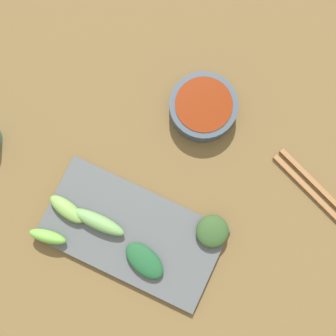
{
  "coord_description": "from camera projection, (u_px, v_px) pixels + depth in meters",
  "views": [
    {
      "loc": [
        0.09,
        0.05,
        0.84
      ],
      "look_at": [
        -0.02,
        -0.0,
        0.05
      ],
      "focal_mm": 51.57,
      "sensor_mm": 36.0,
      "label": 1
    }
  ],
  "objects": [
    {
      "name": "broccoli_stalk_3",
      "position": [
        67.0,
        209.0,
        0.79
      ],
      "size": [
        0.04,
        0.07,
        0.02
      ],
      "primitive_type": "ellipsoid",
      "rotation": [
        0.0,
        0.0,
        -0.21
      ],
      "color": "#77A74D",
      "rests_on": "serving_plate"
    },
    {
      "name": "broccoli_leafy_0",
      "position": [
        212.0,
        231.0,
        0.79
      ],
      "size": [
        0.06,
        0.06,
        0.02
      ],
      "primitive_type": "ellipsoid",
      "rotation": [
        0.0,
        0.0,
        -0.16
      ],
      "color": "#2D4D24",
      "rests_on": "serving_plate"
    },
    {
      "name": "serving_plate",
      "position": [
        132.0,
        233.0,
        0.8
      ],
      "size": [
        0.15,
        0.29,
        0.01
      ],
      "primitive_type": "cube",
      "color": "#4B5053",
      "rests_on": "tabletop"
    },
    {
      "name": "broccoli_stalk_4",
      "position": [
        98.0,
        222.0,
        0.79
      ],
      "size": [
        0.03,
        0.09,
        0.02
      ],
      "primitive_type": "ellipsoid",
      "rotation": [
        0.0,
        0.0,
        0.01
      ],
      "color": "#6BA057",
      "rests_on": "serving_plate"
    },
    {
      "name": "sauce_bowl",
      "position": [
        203.0,
        107.0,
        0.82
      ],
      "size": [
        0.12,
        0.12,
        0.04
      ],
      "color": "#364453",
      "rests_on": "tabletop"
    },
    {
      "name": "chopsticks",
      "position": [
        326.0,
        202.0,
        0.81
      ],
      "size": [
        0.11,
        0.22,
        0.01
      ],
      "rotation": [
        0.0,
        0.0,
        -0.37
      ],
      "color": "#93633B",
      "rests_on": "tabletop"
    },
    {
      "name": "tabletop",
      "position": [
        166.0,
        180.0,
        0.83
      ],
      "size": [
        2.1,
        2.1,
        0.02
      ],
      "primitive_type": "cube",
      "color": "brown",
      "rests_on": "ground"
    },
    {
      "name": "broccoli_leafy_1",
      "position": [
        144.0,
        261.0,
        0.78
      ],
      "size": [
        0.06,
        0.08,
        0.02
      ],
      "primitive_type": "ellipsoid",
      "rotation": [
        0.0,
        0.0,
        -0.31
      ],
      "color": "#1C532D",
      "rests_on": "serving_plate"
    },
    {
      "name": "broccoli_stalk_2",
      "position": [
        48.0,
        237.0,
        0.78
      ],
      "size": [
        0.03,
        0.07,
        0.03
      ],
      "primitive_type": "ellipsoid",
      "rotation": [
        0.0,
        0.0,
        0.19
      ],
      "color": "#6FBB45",
      "rests_on": "serving_plate"
    }
  ]
}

